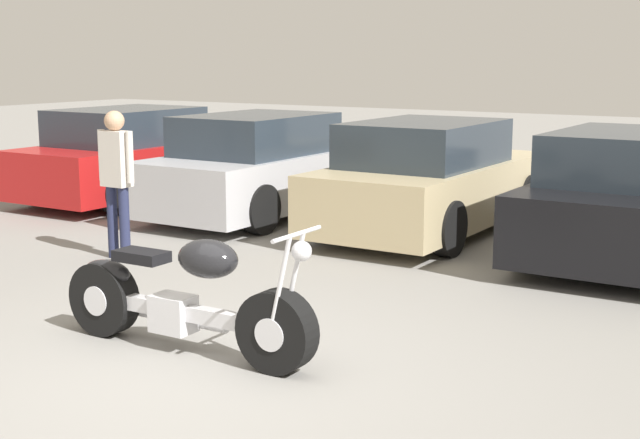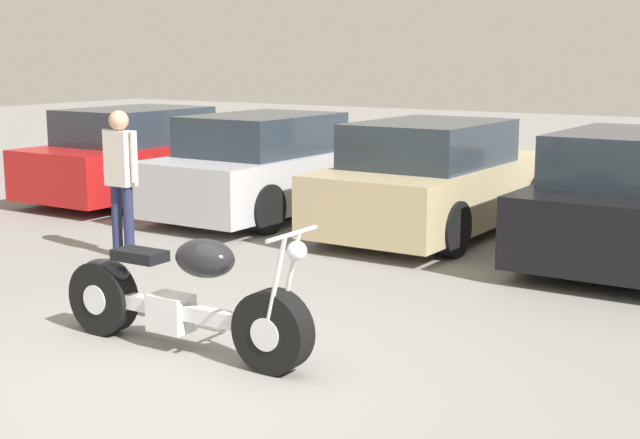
{
  "view_description": "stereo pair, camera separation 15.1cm",
  "coord_description": "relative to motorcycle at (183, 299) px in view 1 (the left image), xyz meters",
  "views": [
    {
      "loc": [
        4.13,
        -4.75,
        2.34
      ],
      "look_at": [
        -0.11,
        2.05,
        0.85
      ],
      "focal_mm": 50.0,
      "sensor_mm": 36.0,
      "label": 1
    },
    {
      "loc": [
        4.26,
        -4.66,
        2.34
      ],
      "look_at": [
        -0.11,
        2.05,
        0.85
      ],
      "focal_mm": 50.0,
      "sensor_mm": 36.0,
      "label": 2
    }
  ],
  "objects": [
    {
      "name": "parked_car_red",
      "position": [
        -5.69,
        5.48,
        0.27
      ],
      "size": [
        1.86,
        4.24,
        1.49
      ],
      "color": "red",
      "rests_on": "ground_plane"
    },
    {
      "name": "motorcycle",
      "position": [
        0.0,
        0.0,
        0.0
      ],
      "size": [
        2.39,
        0.62,
        1.09
      ],
      "color": "black",
      "rests_on": "ground_plane"
    },
    {
      "name": "parked_car_silver",
      "position": [
        -3.06,
        5.4,
        0.27
      ],
      "size": [
        1.86,
        4.24,
        1.49
      ],
      "color": "#BCBCC1",
      "rests_on": "ground_plane"
    },
    {
      "name": "parked_car_black",
      "position": [
        2.2,
        5.36,
        0.27
      ],
      "size": [
        1.86,
        4.24,
        1.49
      ],
      "color": "black",
      "rests_on": "ground_plane"
    },
    {
      "name": "ground_plane",
      "position": [
        0.4,
        -0.45,
        -0.43
      ],
      "size": [
        60.0,
        60.0,
        0.0
      ],
      "primitive_type": "plane",
      "color": "gray"
    },
    {
      "name": "person_standing",
      "position": [
        -2.81,
        2.14,
        0.59
      ],
      "size": [
        0.52,
        0.23,
        1.71
      ],
      "color": "#232847",
      "rests_on": "ground_plane"
    },
    {
      "name": "parked_car_champagne",
      "position": [
        -0.43,
        5.5,
        0.27
      ],
      "size": [
        1.86,
        4.24,
        1.49
      ],
      "color": "#C6B284",
      "rests_on": "ground_plane"
    }
  ]
}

